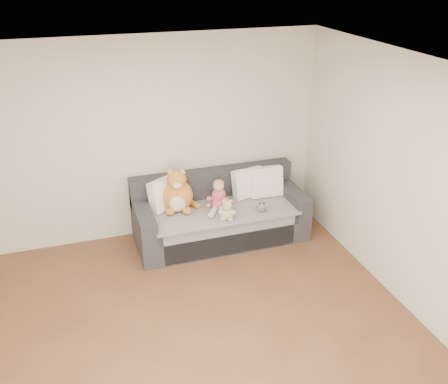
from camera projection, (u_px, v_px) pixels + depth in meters
The scene contains 10 objects.
room_shell at pixel (190, 216), 4.49m from camera, with size 5.00×5.00×5.00m.
sofa at pixel (219, 216), 6.54m from camera, with size 2.20×0.94×0.85m.
cushion_left at pixel (165, 194), 6.32m from camera, with size 0.47×0.39×0.41m.
cushion_right_back at pixel (248, 183), 6.64m from camera, with size 0.46×0.29×0.40m.
cushion_right_front at pixel (266, 182), 6.65m from camera, with size 0.45×0.22×0.42m.
toddler at pixel (218, 197), 6.30m from camera, with size 0.30×0.40×0.40m.
plush_cat at pixel (178, 194), 6.27m from camera, with size 0.47×0.41×0.61m.
teddy_bear at pixel (227, 212), 6.08m from camera, with size 0.21×0.17×0.28m.
plush_cow at pixel (261, 207), 6.30m from camera, with size 0.12×0.19×0.15m.
sippy_cup at pixel (232, 209), 6.23m from camera, with size 0.11×0.08×0.12m.
Camera 1 is at (-0.95, -3.42, 3.44)m, focal length 40.00 mm.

